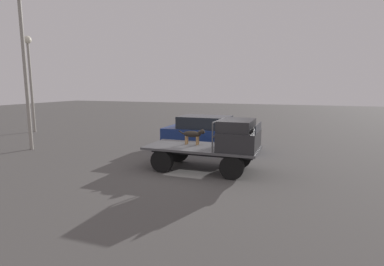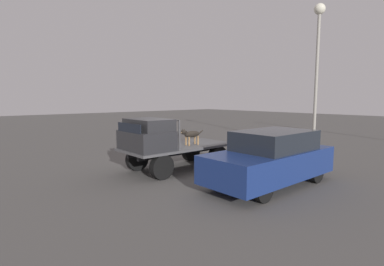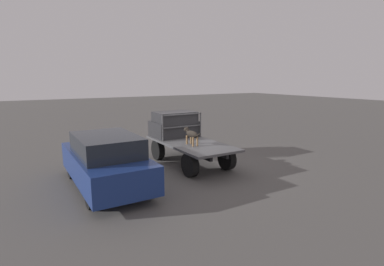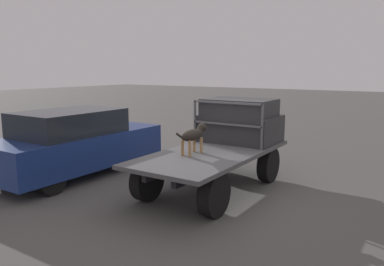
{
  "view_description": "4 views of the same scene",
  "coord_description": "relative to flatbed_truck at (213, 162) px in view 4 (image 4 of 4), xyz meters",
  "views": [
    {
      "loc": [
        3.16,
        -9.84,
        2.95
      ],
      "look_at": [
        -0.47,
        0.21,
        1.26
      ],
      "focal_mm": 28.0,
      "sensor_mm": 36.0,
      "label": 1
    },
    {
      "loc": [
        6.41,
        8.19,
        2.51
      ],
      "look_at": [
        -0.47,
        0.21,
        1.26
      ],
      "focal_mm": 28.0,
      "sensor_mm": 36.0,
      "label": 2
    },
    {
      "loc": [
        -9.19,
        5.46,
        3.13
      ],
      "look_at": [
        -0.47,
        0.21,
        1.26
      ],
      "focal_mm": 28.0,
      "sensor_mm": 36.0,
      "label": 3
    },
    {
      "loc": [
        -6.55,
        -3.77,
        2.51
      ],
      "look_at": [
        -0.47,
        0.21,
        1.26
      ],
      "focal_mm": 35.0,
      "sensor_mm": 36.0,
      "label": 4
    }
  ],
  "objects": [
    {
      "name": "ground_plane",
      "position": [
        0.0,
        0.0,
        -0.6
      ],
      "size": [
        80.0,
        80.0,
        0.0
      ],
      "primitive_type": "plane",
      "color": "#514F4C"
    },
    {
      "name": "truck_headboard",
      "position": [
        0.6,
        0.0,
        0.87
      ],
      "size": [
        0.04,
        1.68,
        0.97
      ],
      "color": "#4C4C4F",
      "rests_on": "flatbed_truck"
    },
    {
      "name": "truck_cab",
      "position": [
        1.27,
        0.0,
        0.71
      ],
      "size": [
        1.26,
        1.68,
        1.0
      ],
      "color": "#28282B",
      "rests_on": "flatbed_truck"
    },
    {
      "name": "parked_sedan",
      "position": [
        -0.78,
        3.3,
        0.19
      ],
      "size": [
        4.2,
        1.74,
        1.57
      ],
      "rotation": [
        0.0,
        0.0,
        0.1
      ],
      "color": "black",
      "rests_on": "ground"
    },
    {
      "name": "flatbed_truck",
      "position": [
        0.0,
        0.0,
        0.0
      ],
      "size": [
        3.95,
        1.8,
        0.84
      ],
      "color": "black",
      "rests_on": "ground"
    },
    {
      "name": "dog",
      "position": [
        -0.4,
        0.21,
        0.62
      ],
      "size": [
        1.04,
        0.23,
        0.61
      ],
      "rotation": [
        0.0,
        0.0,
        -0.3
      ],
      "color": "#9E7547",
      "rests_on": "flatbed_truck"
    }
  ]
}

